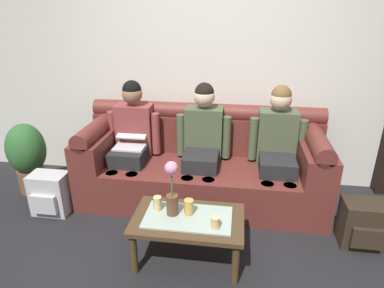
{
  "coord_description": "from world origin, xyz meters",
  "views": [
    {
      "loc": [
        0.34,
        -1.95,
        1.92
      ],
      "look_at": [
        -0.07,
        0.91,
        0.72
      ],
      "focal_mm": 31.26,
      "sensor_mm": 36.0,
      "label": 1
    }
  ],
  "objects_px": {
    "cup_near_left": "(158,203)",
    "cup_far_center": "(189,207)",
    "person_left": "(132,136)",
    "cup_near_right": "(215,222)",
    "couch": "(202,165)",
    "person_right": "(277,144)",
    "person_middle": "(203,140)",
    "backpack_left": "(50,194)",
    "coffee_table": "(188,223)",
    "potted_plant": "(27,155)",
    "backpack_right": "(362,224)",
    "flower_vase": "(172,190)"
  },
  "relations": [
    {
      "from": "couch",
      "to": "cup_near_right",
      "type": "relative_size",
      "value": 27.39
    },
    {
      "from": "cup_near_right",
      "to": "cup_far_center",
      "type": "bearing_deg",
      "value": 146.08
    },
    {
      "from": "coffee_table",
      "to": "cup_near_left",
      "type": "height_order",
      "value": "cup_near_left"
    },
    {
      "from": "couch",
      "to": "person_right",
      "type": "height_order",
      "value": "person_right"
    },
    {
      "from": "person_left",
      "to": "person_middle",
      "type": "distance_m",
      "value": 0.74
    },
    {
      "from": "person_left",
      "to": "cup_far_center",
      "type": "bearing_deg",
      "value": -51.49
    },
    {
      "from": "couch",
      "to": "cup_near_right",
      "type": "bearing_deg",
      "value": -78.51
    },
    {
      "from": "person_middle",
      "to": "backpack_right",
      "type": "height_order",
      "value": "person_middle"
    },
    {
      "from": "flower_vase",
      "to": "backpack_right",
      "type": "bearing_deg",
      "value": 13.28
    },
    {
      "from": "person_left",
      "to": "flower_vase",
      "type": "height_order",
      "value": "person_left"
    },
    {
      "from": "cup_near_right",
      "to": "backpack_right",
      "type": "relative_size",
      "value": 0.22
    },
    {
      "from": "person_left",
      "to": "cup_near_right",
      "type": "bearing_deg",
      "value": -48.29
    },
    {
      "from": "person_left",
      "to": "cup_near_right",
      "type": "height_order",
      "value": "person_left"
    },
    {
      "from": "cup_near_right",
      "to": "person_left",
      "type": "bearing_deg",
      "value": 131.71
    },
    {
      "from": "couch",
      "to": "backpack_left",
      "type": "distance_m",
      "value": 1.54
    },
    {
      "from": "cup_far_center",
      "to": "backpack_right",
      "type": "height_order",
      "value": "cup_far_center"
    },
    {
      "from": "person_middle",
      "to": "cup_near_right",
      "type": "bearing_deg",
      "value": -78.47
    },
    {
      "from": "couch",
      "to": "cup_near_left",
      "type": "distance_m",
      "value": 0.95
    },
    {
      "from": "coffee_table",
      "to": "cup_near_left",
      "type": "xyz_separation_m",
      "value": [
        -0.25,
        0.06,
        0.12
      ]
    },
    {
      "from": "person_middle",
      "to": "cup_near_right",
      "type": "distance_m",
      "value": 1.12
    },
    {
      "from": "person_left",
      "to": "person_middle",
      "type": "relative_size",
      "value": 1.0
    },
    {
      "from": "person_middle",
      "to": "flower_vase",
      "type": "distance_m",
      "value": 0.96
    },
    {
      "from": "person_middle",
      "to": "potted_plant",
      "type": "xyz_separation_m",
      "value": [
        -1.88,
        -0.14,
        -0.23
      ]
    },
    {
      "from": "coffee_table",
      "to": "person_middle",
      "type": "bearing_deg",
      "value": 90.0
    },
    {
      "from": "cup_near_left",
      "to": "cup_far_center",
      "type": "distance_m",
      "value": 0.25
    },
    {
      "from": "person_right",
      "to": "cup_far_center",
      "type": "relative_size",
      "value": 9.96
    },
    {
      "from": "cup_far_center",
      "to": "couch",
      "type": "bearing_deg",
      "value": 89.89
    },
    {
      "from": "couch",
      "to": "backpack_left",
      "type": "xyz_separation_m",
      "value": [
        -1.44,
        -0.52,
        -0.16
      ]
    },
    {
      "from": "backpack_right",
      "to": "person_left",
      "type": "bearing_deg",
      "value": 165.09
    },
    {
      "from": "person_right",
      "to": "person_left",
      "type": "bearing_deg",
      "value": -179.97
    },
    {
      "from": "potted_plant",
      "to": "coffee_table",
      "type": "bearing_deg",
      "value": -23.78
    },
    {
      "from": "coffee_table",
      "to": "potted_plant",
      "type": "relative_size",
      "value": 1.11
    },
    {
      "from": "couch",
      "to": "cup_far_center",
      "type": "xyz_separation_m",
      "value": [
        -0.0,
        -0.93,
        0.1
      ]
    },
    {
      "from": "cup_near_right",
      "to": "backpack_right",
      "type": "xyz_separation_m",
      "value": [
        1.22,
        0.5,
        -0.25
      ]
    },
    {
      "from": "couch",
      "to": "potted_plant",
      "type": "relative_size",
      "value": 3.14
    },
    {
      "from": "person_middle",
      "to": "cup_far_center",
      "type": "height_order",
      "value": "person_middle"
    },
    {
      "from": "cup_near_right",
      "to": "cup_far_center",
      "type": "relative_size",
      "value": 0.73
    },
    {
      "from": "cup_near_left",
      "to": "person_middle",
      "type": "bearing_deg",
      "value": 74.36
    },
    {
      "from": "cup_near_right",
      "to": "backpack_right",
      "type": "height_order",
      "value": "cup_near_right"
    },
    {
      "from": "backpack_right",
      "to": "person_right",
      "type": "bearing_deg",
      "value": 140.24
    },
    {
      "from": "cup_near_left",
      "to": "backpack_left",
      "type": "distance_m",
      "value": 1.27
    },
    {
      "from": "person_left",
      "to": "cup_far_center",
      "type": "xyz_separation_m",
      "value": [
        0.74,
        -0.93,
        -0.2
      ]
    },
    {
      "from": "backpack_right",
      "to": "potted_plant",
      "type": "distance_m",
      "value": 3.35
    },
    {
      "from": "backpack_right",
      "to": "potted_plant",
      "type": "relative_size",
      "value": 0.52
    },
    {
      "from": "couch",
      "to": "cup_near_right",
      "type": "distance_m",
      "value": 1.11
    },
    {
      "from": "backpack_left",
      "to": "cup_near_left",
      "type": "bearing_deg",
      "value": -18.33
    },
    {
      "from": "person_left",
      "to": "cup_near_right",
      "type": "xyz_separation_m",
      "value": [
        0.96,
        -1.08,
        -0.21
      ]
    },
    {
      "from": "cup_near_right",
      "to": "cup_near_left",
      "type": "bearing_deg",
      "value": 160.56
    },
    {
      "from": "person_right",
      "to": "coffee_table",
      "type": "distance_m",
      "value": 1.26
    },
    {
      "from": "couch",
      "to": "backpack_right",
      "type": "bearing_deg",
      "value": -22.13
    }
  ]
}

